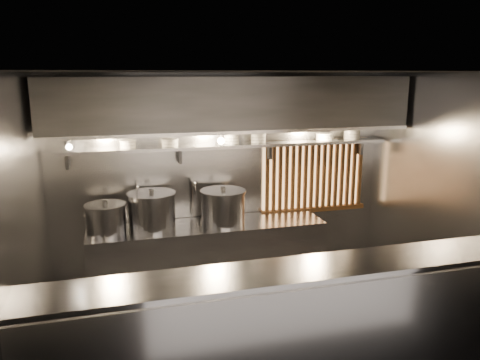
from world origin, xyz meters
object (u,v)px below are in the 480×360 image
stock_pot_mid (106,219)px  stock_pot_right (223,207)px  heat_lamp (66,142)px  pendant_bulb (221,141)px  stock_pot_left (152,211)px

stock_pot_mid → stock_pot_right: bearing=0.7°
heat_lamp → stock_pot_mid: size_ratio=0.63×
pendant_bulb → stock_pot_right: bearing=-88.1°
stock_pot_left → stock_pot_mid: size_ratio=1.33×
heat_lamp → stock_pot_right: size_ratio=0.49×
heat_lamp → pendant_bulb: (1.80, 0.35, -0.11)m
heat_lamp → pendant_bulb: heat_lamp is taller
pendant_bulb → stock_pot_left: 1.22m
heat_lamp → stock_pot_left: bearing=19.1°
stock_pot_left → stock_pot_right: bearing=-2.5°
stock_pot_right → stock_pot_left: bearing=177.5°
stock_pot_left → stock_pot_mid: (-0.55, -0.06, -0.04)m
stock_pot_left → stock_pot_right: size_ratio=1.03×
heat_lamp → stock_pot_mid: bearing=36.2°
stock_pot_mid → heat_lamp: bearing=-143.8°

